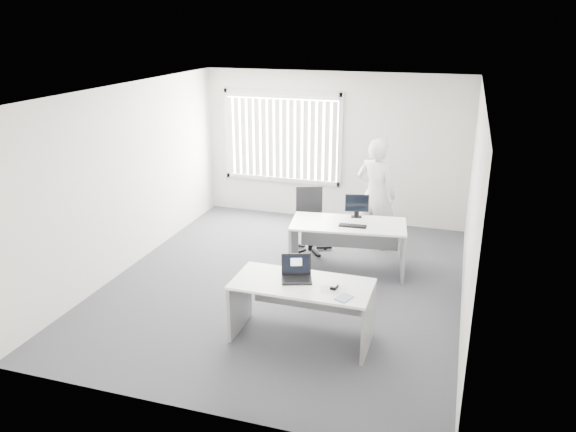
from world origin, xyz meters
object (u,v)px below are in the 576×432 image
(desk_near, at_px, (302,299))
(desk_far, at_px, (348,237))
(person, at_px, (376,194))
(laptop, at_px, (297,270))
(office_chair, at_px, (310,231))
(monitor, at_px, (357,206))

(desk_near, relative_size, desk_far, 0.91)
(desk_near, bearing_deg, person, 83.89)
(desk_far, xyz_separation_m, laptop, (-0.20, -2.06, 0.33))
(desk_far, relative_size, laptop, 5.08)
(office_chair, bearing_deg, laptop, -100.20)
(office_chair, xyz_separation_m, monitor, (0.84, -0.36, 0.63))
(desk_near, distance_m, laptop, 0.36)
(desk_far, bearing_deg, person, 70.01)
(desk_near, xyz_separation_m, laptop, (-0.08, 0.03, 0.35))
(desk_far, bearing_deg, office_chair, 131.86)
(office_chair, height_order, laptop, office_chair)
(desk_near, xyz_separation_m, desk_far, (0.12, 2.10, 0.02))
(desk_far, distance_m, monitor, 0.51)
(desk_near, relative_size, person, 0.88)
(monitor, bearing_deg, office_chair, 144.84)
(desk_near, bearing_deg, office_chair, 103.62)
(desk_near, height_order, laptop, laptop)
(office_chair, height_order, monitor, monitor)
(office_chair, distance_m, person, 1.25)
(person, bearing_deg, desk_near, 99.24)
(office_chair, relative_size, person, 0.56)
(desk_far, relative_size, person, 0.96)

